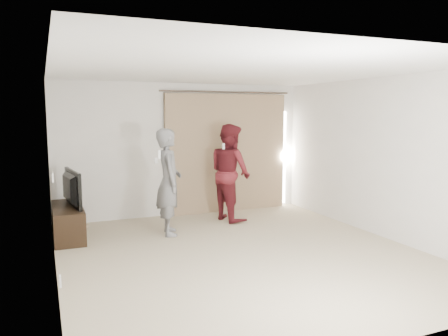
{
  "coord_description": "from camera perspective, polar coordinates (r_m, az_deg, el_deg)",
  "views": [
    {
      "loc": [
        -2.58,
        -5.52,
        2.02
      ],
      "look_at": [
        0.22,
        1.2,
        1.1
      ],
      "focal_mm": 35.0,
      "sensor_mm": 36.0,
      "label": 1
    }
  ],
  "objects": [
    {
      "name": "scratching_post",
      "position": [
        8.14,
        -18.74,
        -5.99
      ],
      "size": [
        0.4,
        0.4,
        0.54
      ],
      "color": "tan",
      "rests_on": "ground"
    },
    {
      "name": "tv_console",
      "position": [
        7.6,
        -19.72,
        -6.64
      ],
      "size": [
        0.46,
        1.34,
        0.52
      ],
      "primitive_type": "cube",
      "color": "black",
      "rests_on": "ground"
    },
    {
      "name": "tv",
      "position": [
        7.49,
        -19.9,
        -2.53
      ],
      "size": [
        0.27,
        1.03,
        0.59
      ],
      "primitive_type": "imported",
      "rotation": [
        0.0,
        0.0,
        1.71
      ],
      "color": "black",
      "rests_on": "tv_console"
    },
    {
      "name": "floor",
      "position": [
        6.42,
        2.38,
        -11.14
      ],
      "size": [
        5.5,
        5.5,
        0.0
      ],
      "primitive_type": "plane",
      "color": "tan",
      "rests_on": "ground"
    },
    {
      "name": "wall_left",
      "position": [
        5.57,
        -21.56,
        -0.73
      ],
      "size": [
        0.04,
        5.5,
        2.6
      ],
      "color": "silver",
      "rests_on": "ground"
    },
    {
      "name": "person_woman",
      "position": [
        8.22,
        0.82,
        -0.55
      ],
      "size": [
        0.84,
        1.0,
        1.82
      ],
      "color": "#5B171D",
      "rests_on": "ground"
    },
    {
      "name": "wall_back",
      "position": [
        8.69,
        -5.26,
        2.42
      ],
      "size": [
        5.0,
        0.04,
        2.6
      ],
      "primitive_type": "cube",
      "color": "silver",
      "rests_on": "ground"
    },
    {
      "name": "curtain",
      "position": [
        8.95,
        0.47,
        1.96
      ],
      "size": [
        2.8,
        0.11,
        2.46
      ],
      "color": "tan",
      "rests_on": "ground"
    },
    {
      "name": "person_man",
      "position": [
        7.29,
        -7.22,
        -1.81
      ],
      "size": [
        0.51,
        0.7,
        1.77
      ],
      "color": "slate",
      "rests_on": "ground"
    },
    {
      "name": "ceiling",
      "position": [
        6.12,
        2.51,
        12.63
      ],
      "size": [
        5.0,
        5.5,
        0.01
      ],
      "primitive_type": "cube",
      "color": "white",
      "rests_on": "wall_back"
    }
  ]
}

